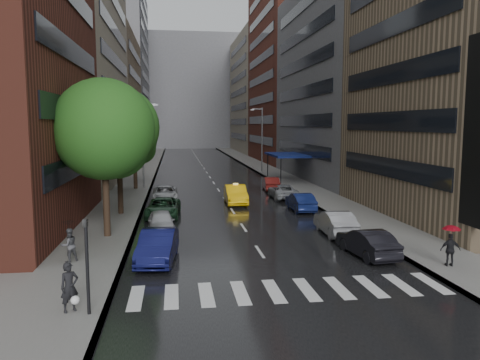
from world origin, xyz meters
name	(u,v)px	position (x,y,z in m)	size (l,w,h in m)	color
ground	(275,275)	(0.00, 0.00, 0.00)	(220.00, 220.00, 0.00)	gray
road	(205,170)	(0.00, 50.00, 0.01)	(14.00, 140.00, 0.01)	black
sidewalk_left	(144,170)	(-9.00, 50.00, 0.07)	(4.00, 140.00, 0.15)	gray
sidewalk_right	(263,168)	(9.00, 50.00, 0.07)	(4.00, 140.00, 0.15)	gray
crosswalk	(290,290)	(0.20, -2.00, 0.01)	(13.15, 2.80, 0.01)	silver
buildings_left	(107,67)	(-15.00, 58.79, 15.99)	(8.00, 108.00, 38.00)	maroon
buildings_right	(292,74)	(15.00, 56.70, 15.03)	(8.05, 109.10, 36.00)	#937A5B
building_far	(189,92)	(0.00, 118.00, 16.00)	(40.00, 14.00, 32.00)	slate
tree_near	(104,129)	(-8.60, 8.27, 6.56)	(6.01, 6.01, 9.58)	#382619
tree_mid	(118,128)	(-8.60, 15.54, 6.62)	(6.06, 6.06, 9.66)	#382619
tree_far	(135,143)	(-8.60, 29.37, 4.96)	(4.55, 4.55, 7.26)	#382619
taxi	(236,194)	(0.68, 19.38, 0.82)	(1.73, 4.96, 1.63)	yellow
parked_cars_left	(163,211)	(-5.40, 12.76, 0.72)	(2.72, 23.75, 1.59)	#0E1041
parked_cars_right	(303,203)	(5.40, 14.84, 0.71)	(2.29, 29.17, 1.52)	black
ped_bag_walker	(70,288)	(-8.30, -3.39, 1.03)	(0.79, 0.73, 1.81)	black
ped_black_umbrella	(69,237)	(-9.68, 3.00, 1.39)	(1.02, 0.98, 2.09)	#444448
ped_red_umbrella	(451,242)	(8.44, -0.23, 1.34)	(0.99, 0.82, 2.01)	black
traffic_light	(87,257)	(-7.60, -3.71, 2.23)	(0.18, 0.15, 3.45)	black
street_lamp_left	(144,143)	(-7.72, 30.00, 4.89)	(1.74, 0.22, 9.00)	gray
street_lamp_right	(261,138)	(7.72, 45.00, 4.89)	(1.74, 0.22, 9.00)	gray
awning	(287,155)	(8.98, 35.00, 3.13)	(4.00, 8.00, 3.12)	navy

